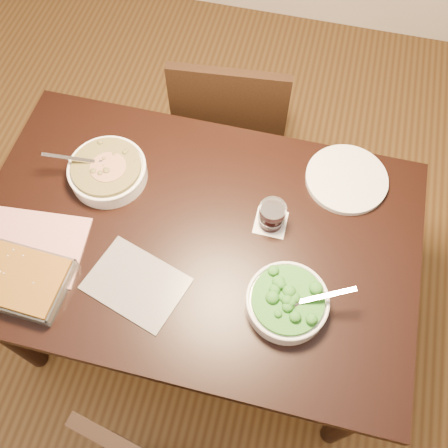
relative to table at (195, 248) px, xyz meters
name	(u,v)px	position (x,y,z in m)	size (l,w,h in m)	color
ground	(203,311)	(0.00, 0.00, -0.65)	(4.00, 4.00, 0.00)	#472D14
table	(195,248)	(0.00, 0.00, 0.00)	(1.40, 0.90, 0.75)	black
magazine_a	(31,246)	(-0.48, -0.16, 0.10)	(0.33, 0.24, 0.01)	#C4383E
magazine_b	(136,284)	(-0.12, -0.20, 0.10)	(0.28, 0.20, 0.01)	#27272F
coaster	(271,223)	(0.23, 0.10, 0.10)	(0.10, 0.10, 0.00)	white
stew_bowl	(108,171)	(-0.33, 0.14, 0.13)	(0.28, 0.26, 0.10)	white
broccoli_bowl	(287,302)	(0.32, -0.16, 0.13)	(0.26, 0.24, 0.09)	white
baking_dish	(20,280)	(-0.45, -0.28, 0.12)	(0.28, 0.21, 0.05)	silver
wine_tumbler	(272,215)	(0.23, 0.10, 0.15)	(0.08, 0.08, 0.09)	black
dinner_plate	(347,179)	(0.44, 0.32, 0.10)	(0.27, 0.27, 0.02)	silver
chair_far	(232,124)	(-0.03, 0.65, -0.14)	(0.47, 0.47, 0.92)	black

